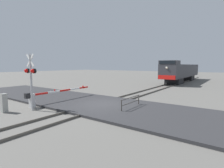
{
  "coord_description": "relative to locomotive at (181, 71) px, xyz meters",
  "views": [
    {
      "loc": [
        8.7,
        -10.74,
        3.3
      ],
      "look_at": [
        -0.97,
        2.78,
        1.48
      ],
      "focal_mm": 27.71,
      "sensor_mm": 36.0,
      "label": 1
    }
  ],
  "objects": [
    {
      "name": "rail_track_left",
      "position": [
        -0.72,
        -25.01,
        -2.01
      ],
      "size": [
        0.08,
        80.0,
        0.15
      ],
      "primitive_type": "cube",
      "color": "#59544C",
      "rests_on": "ground_plane"
    },
    {
      "name": "locomotive",
      "position": [
        0.0,
        0.0,
        0.0
      ],
      "size": [
        2.84,
        18.61,
        4.03
      ],
      "color": "black",
      "rests_on": "ground_plane"
    },
    {
      "name": "ground_plane",
      "position": [
        0.0,
        -25.01,
        -2.08
      ],
      "size": [
        160.0,
        160.0,
        0.0
      ],
      "primitive_type": "plane",
      "color": "#605E59"
    },
    {
      "name": "rail_track_right",
      "position": [
        0.72,
        -25.01,
        -2.01
      ],
      "size": [
        0.08,
        80.0,
        0.15
      ],
      "primitive_type": "cube",
      "color": "#59544C",
      "rests_on": "ground_plane"
    },
    {
      "name": "guard_railing",
      "position": [
        2.49,
        -24.67,
        -1.46
      ],
      "size": [
        0.08,
        2.65,
        0.95
      ],
      "color": "#4C4742",
      "rests_on": "ground_plane"
    },
    {
      "name": "utility_cabinet",
      "position": [
        -4.33,
        -30.51,
        -1.42
      ],
      "size": [
        0.37,
        0.35,
        1.33
      ],
      "primitive_type": "cube",
      "color": "#999993",
      "rests_on": "ground_plane"
    },
    {
      "name": "crossing_gate",
      "position": [
        -4.03,
        -27.62,
        -1.33
      ],
      "size": [
        0.36,
        6.74,
        1.2
      ],
      "color": "silver",
      "rests_on": "ground_plane"
    },
    {
      "name": "crossing_signal",
      "position": [
        -3.24,
        -29.08,
        0.48
      ],
      "size": [
        1.18,
        0.33,
        4.12
      ],
      "color": "#ADADB2",
      "rests_on": "ground_plane"
    },
    {
      "name": "road_surface",
      "position": [
        0.0,
        -25.01,
        -2.0
      ],
      "size": [
        36.0,
        6.4,
        0.17
      ],
      "primitive_type": "cube",
      "color": "#2D2D30",
      "rests_on": "ground_plane"
    }
  ]
}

